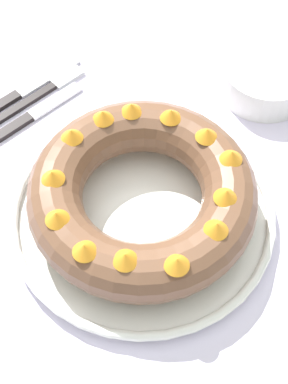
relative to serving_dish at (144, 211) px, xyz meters
The scene contains 8 objects.
ground_plane 0.75m from the serving_dish, 153.94° to the right, with size 8.00×8.00×0.00m, color brown.
dining_table 0.09m from the serving_dish, 153.94° to the right, with size 1.32×1.17×0.74m.
serving_dish is the anchor object (origin of this frame).
bundt_cake 0.05m from the serving_dish, 63.90° to the right, with size 0.29×0.29×0.08m.
fork 0.27m from the serving_dish, behind, with size 0.02×0.19×0.01m.
serving_knife 0.29m from the serving_dish, behind, with size 0.02×0.21×0.01m.
cake_knife 0.24m from the serving_dish, behind, with size 0.02×0.17×0.01m.
side_bowl 0.30m from the serving_dish, 97.65° to the left, with size 0.14×0.14×0.05m, color white.
Camera 1 is at (0.27, -0.25, 1.35)m, focal length 50.00 mm.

